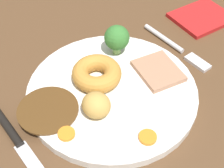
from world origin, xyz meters
The scene contains 12 objects.
dining_table centered at (0.00, 0.00, 1.80)cm, with size 120.00×84.00×3.60cm, color brown.
dinner_plate centered at (3.53, -1.98, 4.30)cm, with size 26.21×26.21×1.40cm, color white.
gravy_pool centered at (13.18, -5.18, 5.15)cm, with size 8.88×8.88×0.30cm, color #563819.
meat_slice_main centered at (-4.23, 0.54, 5.40)cm, with size 7.38×6.16×0.80cm, color tan.
yorkshire_pudding centered at (3.93, -5.02, 6.33)cm, with size 7.73×7.73×2.65cm, color #C68938.
roast_potato_left centered at (8.40, -0.12, 6.78)cm, with size 4.23×3.97×3.56cm, color tan.
carrot_coin_front centered at (13.80, -0.29, 5.21)cm, with size 2.36×2.36×0.41cm, color orange.
carrot_coin_back centered at (6.27, 7.88, 5.24)cm, with size 2.47×2.47×0.48cm, color orange.
broccoli_floret centered at (-2.82, -7.56, 8.09)cm, with size 4.21×4.21×5.30cm.
fork centered at (-12.41, -1.94, 3.99)cm, with size 2.72×15.32×0.90cm.
knife centered at (19.02, -4.27, 4.05)cm, with size 2.98×18.56×1.20cm.
folded_napkin centered at (-23.38, -4.49, 4.00)cm, with size 11.00×9.00×0.80cm, color red.
Camera 1 is at (26.32, 22.25, 40.98)cm, focal length 51.34 mm.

